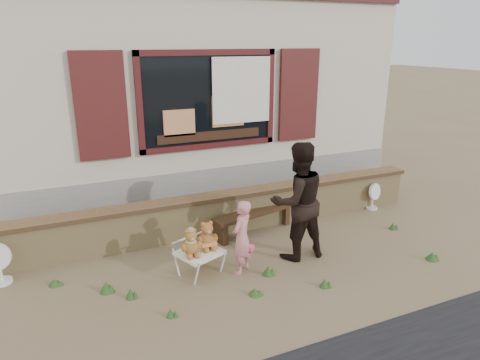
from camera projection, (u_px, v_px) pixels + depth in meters
name	position (u px, v px, depth m)	size (l,w,h in m)	color
ground	(256.00, 255.00, 6.34)	(80.00, 80.00, 0.00)	brown
shopfront	(171.00, 89.00, 9.63)	(8.04, 5.13, 4.00)	#BEB29A
brick_wall	(230.00, 211.00, 7.11)	(7.10, 0.36, 0.67)	tan
bench	(253.00, 217.00, 7.03)	(1.51, 0.64, 0.38)	black
folding_chair	(200.00, 253.00, 5.76)	(0.69, 0.66, 0.34)	white
teddy_bear_left	(191.00, 242.00, 5.60)	(0.28, 0.24, 0.38)	brown
teddy_bear_right	(207.00, 234.00, 5.78)	(0.29, 0.25, 0.40)	brown
child	(242.00, 237.00, 5.74)	(0.38, 0.25, 1.04)	pink
adult	(298.00, 201.00, 6.07)	(0.84, 0.65, 1.73)	black
fan_right	(373.00, 196.00, 8.04)	(0.33, 0.21, 0.51)	silver
grass_tufts	(246.00, 274.00, 5.71)	(5.42, 1.65, 0.15)	#2B4E1F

